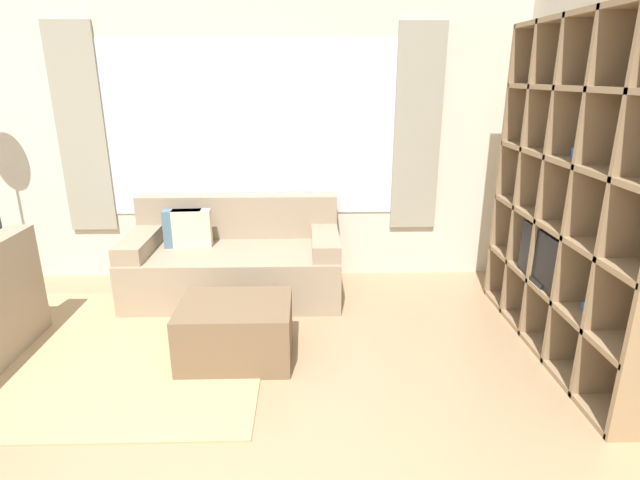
% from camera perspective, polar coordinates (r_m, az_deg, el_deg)
% --- Properties ---
extents(wall_back, '(6.27, 0.11, 2.70)m').
position_cam_1_polar(wall_back, '(4.86, -7.81, 11.27)').
color(wall_back, beige).
rests_on(wall_back, ground_plane).
extents(wall_right, '(0.07, 4.50, 2.70)m').
position_cam_1_polar(wall_right, '(3.78, 31.61, 6.68)').
color(wall_right, beige).
rests_on(wall_right, ground_plane).
extents(area_rug, '(2.16, 2.00, 0.01)m').
position_cam_1_polar(area_rug, '(4.06, -21.98, -11.56)').
color(area_rug, tan).
rests_on(area_rug, ground_plane).
extents(shelving_unit, '(0.37, 2.01, 2.32)m').
position_cam_1_polar(shelving_unit, '(3.81, 27.84, 4.25)').
color(shelving_unit, '#232328').
rests_on(shelving_unit, ground_plane).
extents(couch_main, '(1.89, 0.92, 0.86)m').
position_cam_1_polar(couch_main, '(4.65, -9.78, -2.41)').
color(couch_main, gray).
rests_on(couch_main, ground_plane).
extents(ottoman, '(0.78, 0.60, 0.42)m').
position_cam_1_polar(ottoman, '(3.65, -9.58, -10.19)').
color(ottoman, brown).
rests_on(ottoman, ground_plane).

